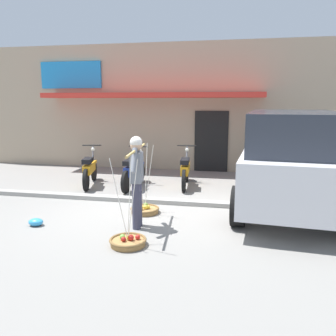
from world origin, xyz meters
The scene contains 11 objects.
ground_plane centered at (0.00, 0.00, 0.00)m, with size 90.00×90.00×0.00m, color gray.
sidewalk_curb centered at (0.00, 0.70, 0.05)m, with size 20.00×0.24×0.10m, color gray.
fruit_vendor centered at (0.24, -0.90, 0.98)m, with size 0.23×1.69×1.70m.
fruit_basket_left_side centered at (0.33, -1.75, 0.08)m, with size 0.61×0.61×1.45m.
fruit_basket_right_side centered at (0.16, -0.06, 0.08)m, with size 0.61×0.61×1.45m.
motorcycle_nearest_shop centered at (-1.96, 1.98, 0.45)m, with size 0.63×1.79×1.09m.
motorcycle_second_in_row centered at (-0.72, 1.99, 0.45)m, with size 0.54×1.82×1.09m.
motorcycle_third_in_row centered at (0.65, 2.41, 0.45)m, with size 0.54×1.82×1.09m.
parked_truck centered at (3.14, 0.88, 1.13)m, with size 2.46×4.94×2.10m.
storefront_building centered at (-0.79, 7.20, 2.10)m, with size 13.00×6.00×4.20m.
plastic_litter_bag centered at (-1.66, -1.21, 0.07)m, with size 0.28×0.22×0.14m, color #3393D1.
Camera 1 is at (2.01, -6.84, 2.30)m, focal length 37.27 mm.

